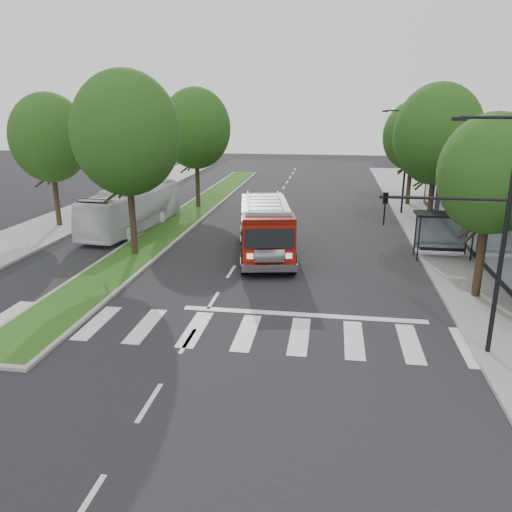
{
  "coord_description": "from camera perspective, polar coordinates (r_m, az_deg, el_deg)",
  "views": [
    {
      "loc": [
        4.93,
        -19.99,
        8.23
      ],
      "look_at": [
        1.74,
        1.1,
        1.8
      ],
      "focal_mm": 35.0,
      "sensor_mm": 36.0,
      "label": 1
    }
  ],
  "objects": [
    {
      "name": "tree_left_mid",
      "position": [
        37.23,
        -22.53,
        12.36
      ],
      "size": [
        5.2,
        5.2,
        9.16
      ],
      "color": "black",
      "rests_on": "ground"
    },
    {
      "name": "sidewalk_right",
      "position": [
        31.99,
        21.97,
        0.76
      ],
      "size": [
        5.0,
        80.0,
        0.15
      ],
      "primitive_type": "cube",
      "color": "gray",
      "rests_on": "ground"
    },
    {
      "name": "city_bus",
      "position": [
        35.4,
        -13.93,
        5.31
      ],
      "size": [
        3.59,
        10.89,
        2.98
      ],
      "primitive_type": "imported",
      "rotation": [
        0.0,
        0.0,
        -0.1
      ],
      "color": "white",
      "rests_on": "ground"
    },
    {
      "name": "tree_right_mid",
      "position": [
        34.66,
        20.04,
        12.92
      ],
      "size": [
        5.6,
        5.6,
        9.72
      ],
      "color": "black",
      "rests_on": "ground"
    },
    {
      "name": "tree_right_far",
      "position": [
        44.54,
        17.52,
        12.95
      ],
      "size": [
        5.0,
        5.0,
        8.73
      ],
      "color": "black",
      "rests_on": "ground"
    },
    {
      "name": "streetlight_right_far",
      "position": [
        40.53,
        16.54,
        10.79
      ],
      "size": [
        2.11,
        0.2,
        8.0
      ],
      "color": "black",
      "rests_on": "ground"
    },
    {
      "name": "sidewalk_left",
      "position": [
        36.65,
        -23.72,
        2.49
      ],
      "size": [
        5.0,
        80.0,
        0.15
      ],
      "primitive_type": "cube",
      "color": "gray",
      "rests_on": "ground"
    },
    {
      "name": "ground",
      "position": [
        22.17,
        -4.91,
        -5.08
      ],
      "size": [
        140.0,
        140.0,
        0.0
      ],
      "primitive_type": "plane",
      "color": "black",
      "rests_on": "ground"
    },
    {
      "name": "tree_median_far",
      "position": [
        41.49,
        -6.9,
        14.26
      ],
      "size": [
        5.6,
        5.6,
        9.72
      ],
      "color": "black",
      "rests_on": "ground"
    },
    {
      "name": "bus_shelter",
      "position": [
        29.48,
        20.7,
        3.56
      ],
      "size": [
        3.2,
        1.6,
        2.61
      ],
      "color": "black",
      "rests_on": "ground"
    },
    {
      "name": "tree_right_near",
      "position": [
        23.11,
        25.33,
        8.42
      ],
      "size": [
        4.4,
        4.4,
        8.05
      ],
      "color": "black",
      "rests_on": "ground"
    },
    {
      "name": "fire_engine",
      "position": [
        28.44,
        1.09,
        3.11
      ],
      "size": [
        4.25,
        9.43,
        3.15
      ],
      "rotation": [
        0.0,
        0.0,
        0.18
      ],
      "color": "#560B04",
      "rests_on": "ground"
    },
    {
      "name": "tree_median_near",
      "position": [
        28.23,
        -14.6,
        13.38
      ],
      "size": [
        5.8,
        5.8,
        10.16
      ],
      "color": "black",
      "rests_on": "ground"
    },
    {
      "name": "streetlight_right_near",
      "position": [
        17.51,
        23.95,
        3.58
      ],
      "size": [
        4.08,
        0.22,
        8.0
      ],
      "color": "black",
      "rests_on": "ground"
    },
    {
      "name": "median",
      "position": [
        40.36,
        -7.33,
        4.99
      ],
      "size": [
        3.0,
        50.0,
        0.15
      ],
      "color": "gray",
      "rests_on": "ground"
    }
  ]
}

